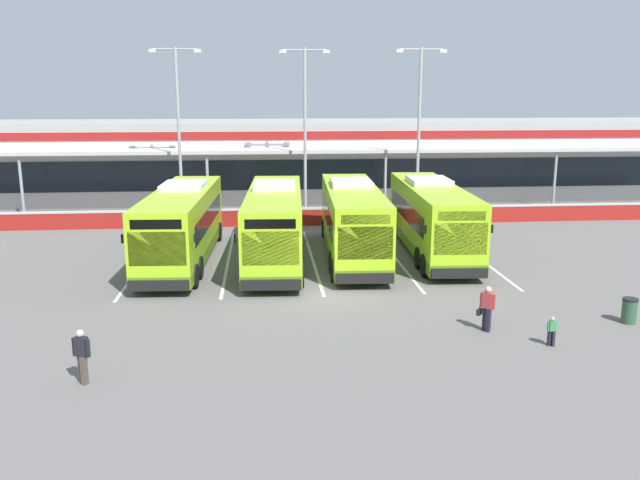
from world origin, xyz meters
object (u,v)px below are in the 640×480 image
Objects in this scene: coach_bus_leftmost at (182,226)px; coach_bus_right_centre at (431,219)px; coach_bus_centre at (352,222)px; lamp_post_east at (419,123)px; litter_bin at (629,311)px; coach_bus_left_centre at (275,225)px; pedestrian_with_handbag at (487,307)px; pedestrian_in_dark_coat at (82,355)px; lamp_post_west at (179,123)px; lamp_post_centre at (305,122)px; pedestrian_child at (552,330)px.

coach_bus_leftmost is 1.00× the size of coach_bus_right_centre.
coach_bus_centre is 12.18m from lamp_post_east.
lamp_post_east is at bearing 98.19° from litter_bin.
lamp_post_east is at bearing 60.13° from coach_bus_centre.
coach_bus_left_centre is 7.57× the size of pedestrian_with_handbag.
lamp_post_west reaches higher than pedestrian_in_dark_coat.
pedestrian_with_handbag and pedestrian_in_dark_coat have the same top height.
coach_bus_left_centre is at bearing 67.05° from pedestrian_in_dark_coat.
lamp_post_centre is (-5.85, 10.66, 4.50)m from coach_bus_right_centre.
coach_bus_left_centre is at bearing -171.10° from coach_bus_centre.
lamp_post_west is at bearing 121.79° from pedestrian_child.
pedestrian_child is at bearing -58.21° from lamp_post_west.
lamp_post_centre is at bearing 102.32° from pedestrian_with_handbag.
lamp_post_centre is 11.83× the size of litter_bin.
lamp_post_west is (-13.00, 22.09, 5.43)m from pedestrian_with_handbag.
litter_bin is at bearing -39.13° from coach_bus_left_centre.
coach_bus_right_centre is at bearing -98.76° from lamp_post_east.
coach_bus_leftmost is 17.94m from lamp_post_east.
pedestrian_child is 1.08× the size of litter_bin.
litter_bin is at bearing -64.90° from lamp_post_centre.
pedestrian_child is 4.20m from litter_bin.
lamp_post_centre is 7.41m from lamp_post_east.
lamp_post_east reaches higher than coach_bus_right_centre.
coach_bus_left_centre is 12.20× the size of pedestrian_child.
pedestrian_child is at bearing -69.08° from coach_bus_centre.
lamp_post_west is 29.11m from litter_bin.
pedestrian_in_dark_coat is 0.15× the size of lamp_post_centre.
lamp_post_east reaches higher than coach_bus_leftmost.
coach_bus_centre reaches higher than pedestrian_in_dark_coat.
lamp_post_east is (15.36, 24.08, 5.42)m from pedestrian_in_dark_coat.
lamp_post_west is at bearing -179.04° from lamp_post_centre.
litter_bin is (2.97, -20.65, -5.82)m from lamp_post_east.
coach_bus_leftmost is 14.04m from pedestrian_in_dark_coat.
lamp_post_west reaches higher than coach_bus_left_centre.
pedestrian_with_handbag is 0.15× the size of lamp_post_west.
pedestrian_in_dark_coat is 29.07m from lamp_post_east.
pedestrian_child is (0.67, -13.13, -1.24)m from coach_bus_right_centre.
coach_bus_right_centre is at bearing -36.95° from lamp_post_west.
coach_bus_leftmost is at bearing -120.87° from lamp_post_centre.
litter_bin is at bearing -49.79° from lamp_post_west.
lamp_post_west is at bearing 90.19° from pedestrian_in_dark_coat.
pedestrian_in_dark_coat is 0.15× the size of lamp_post_east.
coach_bus_leftmost is at bearing 148.36° from litter_bin.
pedestrian_child is at bearing -53.94° from coach_bus_left_centre.
pedestrian_child is at bearing 6.10° from pedestrian_in_dark_coat.
pedestrian_child is at bearing -153.43° from litter_bin.
litter_bin is at bearing -51.52° from coach_bus_centre.
litter_bin is at bearing 10.61° from pedestrian_in_dark_coat.
lamp_post_east is (14.11, 10.12, 4.50)m from coach_bus_leftmost.
litter_bin is (12.55, -10.21, -1.32)m from coach_bus_left_centre.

